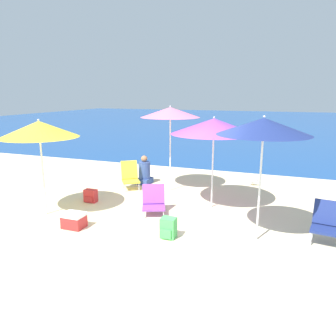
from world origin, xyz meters
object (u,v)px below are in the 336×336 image
object	(u,v)px
beach_chair_navy	(327,222)
person_seated_near	(144,172)
beach_umbrella_purple	(214,126)
beach_chair_purple	(154,201)
beach_umbrella_navy	(264,127)
backpack_red	(91,196)
beach_chair_yellow	(130,175)
seagull	(254,181)
beach_umbrella_pink	(170,112)
backpack_green	(168,228)
cooler_box	(74,220)
beach_umbrella_yellow	(39,129)

from	to	relation	value
beach_chair_navy	person_seated_near	distance (m)	5.32
beach_umbrella_purple	beach_chair_navy	xyz separation A→B (m)	(2.37, -1.09, -1.53)
beach_chair_purple	beach_umbrella_purple	bearing A→B (deg)	13.39
beach_umbrella_navy	backpack_red	size ratio (longest dim) A/B	7.16
beach_chair_yellow	backpack_red	distance (m)	1.50
beach_chair_yellow	seagull	xyz separation A→B (m)	(3.26, 1.50, -0.23)
beach_umbrella_purple	beach_chair_navy	bearing A→B (deg)	-24.61
beach_umbrella_pink	seagull	bearing A→B (deg)	32.03
beach_umbrella_purple	beach_umbrella_pink	world-z (taller)	beach_umbrella_pink
person_seated_near	backpack_green	distance (m)	3.85
beach_umbrella_pink	backpack_red	bearing A→B (deg)	-133.09
beach_umbrella_purple	beach_chair_yellow	world-z (taller)	beach_umbrella_purple
beach_umbrella_navy	backpack_green	world-z (taller)	beach_umbrella_navy
beach_umbrella_navy	backpack_green	bearing A→B (deg)	-162.43
person_seated_near	cooler_box	distance (m)	3.52
beach_umbrella_yellow	backpack_red	xyz separation A→B (m)	(0.46, 1.06, -1.74)
backpack_green	cooler_box	size ratio (longest dim) A/B	0.90
beach_umbrella_yellow	backpack_red	size ratio (longest dim) A/B	6.66
beach_umbrella_pink	person_seated_near	xyz separation A→B (m)	(-0.97, 0.43, -1.81)
beach_umbrella_pink	seagull	world-z (taller)	beach_umbrella_pink
beach_chair_purple	person_seated_near	world-z (taller)	person_seated_near
beach_umbrella_navy	beach_umbrella_yellow	bearing A→B (deg)	-176.27
beach_chair_navy	seagull	xyz separation A→B (m)	(-1.64, 3.34, -0.24)
beach_umbrella_pink	seagull	distance (m)	3.20
backpack_red	seagull	size ratio (longest dim) A/B	1.18
beach_chair_navy	beach_chair_yellow	size ratio (longest dim) A/B	0.96
beach_chair_purple	backpack_green	distance (m)	1.33
beach_umbrella_pink	cooler_box	distance (m)	3.79
beach_chair_yellow	person_seated_near	distance (m)	0.63
beach_umbrella_yellow	backpack_green	size ratio (longest dim) A/B	5.46
beach_umbrella_pink	cooler_box	world-z (taller)	beach_umbrella_pink
beach_chair_purple	person_seated_near	distance (m)	2.52
beach_umbrella_pink	seagull	size ratio (longest dim) A/B	8.63
beach_umbrella_yellow	seagull	size ratio (longest dim) A/B	7.85
beach_umbrella_yellow	cooler_box	bearing A→B (deg)	-21.74
seagull	beach_umbrella_navy	bearing A→B (deg)	-82.96
beach_chair_navy	beach_chair_purple	world-z (taller)	beach_chair_navy
backpack_green	backpack_red	bearing A→B (deg)	153.61
beach_umbrella_navy	backpack_red	world-z (taller)	beach_umbrella_navy
beach_umbrella_pink	person_seated_near	bearing A→B (deg)	156.31
beach_umbrella_pink	beach_umbrella_navy	bearing A→B (deg)	-42.76
beach_chair_yellow	cooler_box	size ratio (longest dim) A/B	1.77
beach_umbrella_navy	cooler_box	bearing A→B (deg)	-168.41
person_seated_near	beach_chair_purple	bearing A→B (deg)	-56.85
backpack_green	backpack_red	distance (m)	2.82
beach_umbrella_pink	backpack_green	distance (m)	3.61
person_seated_near	beach_chair_yellow	bearing A→B (deg)	-101.69
beach_chair_purple	backpack_red	size ratio (longest dim) A/B	2.24
beach_umbrella_navy	cooler_box	size ratio (longest dim) A/B	5.28
cooler_box	beach_umbrella_purple	bearing A→B (deg)	43.10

